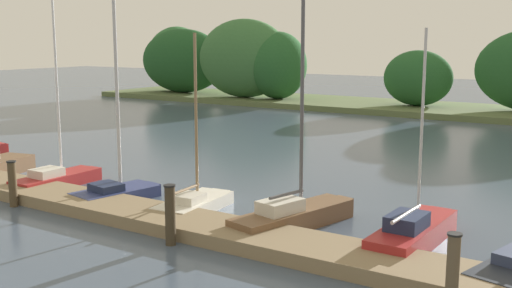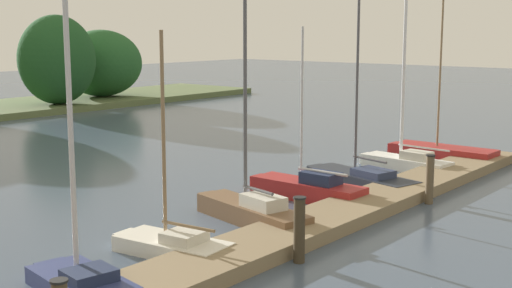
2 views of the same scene
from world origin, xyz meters
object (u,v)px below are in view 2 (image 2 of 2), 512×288
Objects in this scene: mooring_piling_2 at (299,230)px; mooring_piling_3 at (430,179)px; sailboat_3 at (80,275)px; sailboat_5 at (250,209)px; sailboat_9 at (439,152)px; sailboat_6 at (306,188)px; sailboat_7 at (359,175)px; sailboat_4 at (170,242)px; sailboat_8 at (404,159)px.

mooring_piling_2 is 1.01× the size of mooring_piling_3.
sailboat_3 reaches higher than mooring_piling_2.
sailboat_5 is 0.78× the size of sailboat_9.
sailboat_9 reaches higher than mooring_piling_3.
sailboat_3 reaches higher than sailboat_6.
mooring_piling_2 is at bearing 161.50° from sailboat_5.
sailboat_5 is 5.98m from sailboat_7.
mooring_piling_2 is (1.40, -2.68, 0.48)m from sailboat_4.
sailboat_4 is 0.72× the size of sailboat_7.
sailboat_6 is at bearing 33.25° from mooring_piling_2.
sailboat_4 is 12.40m from sailboat_8.
sailboat_4 is 3.26m from sailboat_5.
sailboat_5 is 3.50m from mooring_piling_2.
sailboat_9 is (2.64, -0.20, -0.06)m from sailboat_8.
sailboat_7 reaches higher than sailboat_6.
mooring_piling_2 is at bearing 102.62° from sailboat_9.
sailboat_6 is (3.15, 0.33, -0.02)m from sailboat_5.
sailboat_9 is (15.04, 0.10, 0.05)m from sailboat_4.
sailboat_8 is (5.99, -0.30, 0.04)m from sailboat_6.
sailboat_8 is (12.40, 0.29, 0.11)m from sailboat_4.
sailboat_7 reaches higher than sailboat_3.
sailboat_5 is 11.79m from sailboat_9.
sailboat_6 is 8.65m from sailboat_9.
sailboat_8 is at bearing 15.14° from mooring_piling_2.
sailboat_3 is 1.28× the size of sailboat_4.
sailboat_5 is (6.08, 0.61, 0.01)m from sailboat_3.
sailboat_4 is 6.43m from sailboat_6.
sailboat_7 reaches higher than sailboat_8.
sailboat_7 is 3.17m from sailboat_8.
sailboat_9 is at bearing -78.78° from sailboat_7.
sailboat_4 is 15.04m from sailboat_9.
sailboat_4 is 0.85× the size of sailboat_5.
sailboat_6 reaches higher than mooring_piling_3.
sailboat_9 is (8.64, -0.50, -0.02)m from sailboat_6.
sailboat_7 is 5.82m from sailboat_9.
mooring_piling_2 is at bearing 125.12° from sailboat_7.
sailboat_8 reaches higher than mooring_piling_2.
sailboat_6 is 0.73× the size of sailboat_7.
sailboat_7 is 1.15× the size of sailboat_8.
sailboat_6 is (9.23, 0.94, -0.01)m from sailboat_3.
sailboat_7 is 4.82× the size of mooring_piling_3.
sailboat_6 reaches higher than sailboat_4.
sailboat_7 is at bearing 21.26° from mooring_piling_2.
mooring_piling_3 is (6.81, 0.04, -0.01)m from mooring_piling_2.
sailboat_6 is 3.52× the size of mooring_piling_3.
mooring_piling_2 is (-7.83, -3.05, 0.46)m from sailboat_7.
sailboat_9 is 5.23× the size of mooring_piling_3.
mooring_piling_3 is at bearing 131.27° from sailboat_8.
sailboat_3 is at bearing 98.62° from sailboat_8.
mooring_piling_3 is at bearing -149.59° from sailboat_6.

